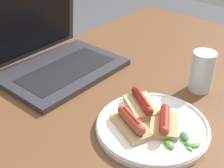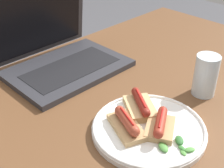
{
  "view_description": "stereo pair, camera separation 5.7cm",
  "coord_description": "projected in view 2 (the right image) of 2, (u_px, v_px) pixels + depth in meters",
  "views": [
    {
      "loc": [
        -0.63,
        -0.47,
        1.2
      ],
      "look_at": [
        -0.1,
        -0.02,
        0.76
      ],
      "focal_mm": 50.0,
      "sensor_mm": 36.0,
      "label": 1
    },
    {
      "loc": [
        -0.59,
        -0.51,
        1.2
      ],
      "look_at": [
        -0.1,
        -0.02,
        0.76
      ],
      "focal_mm": 50.0,
      "sensor_mm": 36.0,
      "label": 2
    }
  ],
  "objects": [
    {
      "name": "desk",
      "position": [
        131.0,
        103.0,
        0.96
      ],
      "size": [
        1.3,
        0.76,
        0.7
      ],
      "color": "brown",
      "rests_on": "ground_plane"
    },
    {
      "name": "drinking_glass",
      "position": [
        206.0,
        75.0,
        0.86
      ],
      "size": [
        0.07,
        0.07,
        0.12
      ],
      "color": "silver",
      "rests_on": "desk"
    },
    {
      "name": "sausage_toast_middle",
      "position": [
        140.0,
        106.0,
        0.79
      ],
      "size": [
        0.11,
        0.12,
        0.04
      ],
      "rotation": [
        0.0,
        0.0,
        0.99
      ],
      "color": "tan",
      "rests_on": "plate"
    },
    {
      "name": "laptop",
      "position": [
        60.0,
        54.0,
        1.0
      ],
      "size": [
        0.37,
        0.28,
        0.26
      ],
      "color": "#2D2D33",
      "rests_on": "desk"
    },
    {
      "name": "plate",
      "position": [
        149.0,
        128.0,
        0.75
      ],
      "size": [
        0.27,
        0.27,
        0.02
      ],
      "color": "white",
      "rests_on": "desk"
    },
    {
      "name": "salad_pile",
      "position": [
        176.0,
        145.0,
        0.69
      ],
      "size": [
        0.08,
        0.08,
        0.01
      ],
      "color": "#4C8E3D",
      "rests_on": "plate"
    },
    {
      "name": "sausage_toast_right",
      "position": [
        127.0,
        124.0,
        0.73
      ],
      "size": [
        0.1,
        0.13,
        0.04
      ],
      "rotation": [
        0.0,
        0.0,
        1.18
      ],
      "color": "tan",
      "rests_on": "plate"
    },
    {
      "name": "sausage_toast_left",
      "position": [
        160.0,
        125.0,
        0.73
      ],
      "size": [
        0.11,
        0.1,
        0.04
      ],
      "rotation": [
        0.0,
        0.0,
        0.54
      ],
      "color": "tan",
      "rests_on": "plate"
    }
  ]
}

